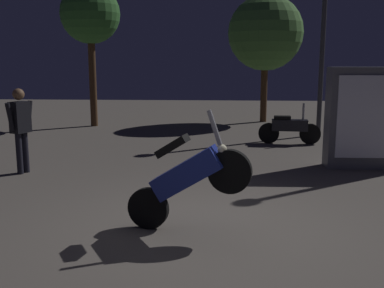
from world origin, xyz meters
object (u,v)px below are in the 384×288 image
person_rider_beside (20,123)px  kiosk_billboard (366,118)px  motorcycle_blue_foreground (187,178)px  motorcycle_black_parked_left (289,128)px  streetlamp_near (324,25)px

person_rider_beside → kiosk_billboard: 7.03m
motorcycle_blue_foreground → motorcycle_black_parked_left: bearing=83.7°
person_rider_beside → streetlamp_near: bearing=60.2°
motorcycle_black_parked_left → streetlamp_near: streetlamp_near is taller
motorcycle_blue_foreground → kiosk_billboard: 5.24m
motorcycle_black_parked_left → motorcycle_blue_foreground: bearing=-104.9°
streetlamp_near → kiosk_billboard: streetlamp_near is taller
person_rider_beside → motorcycle_blue_foreground: bearing=-17.1°
motorcycle_black_parked_left → person_rider_beside: 6.88m
motorcycle_blue_foreground → person_rider_beside: 4.63m
streetlamp_near → motorcycle_blue_foreground: bearing=-112.8°
streetlamp_near → kiosk_billboard: size_ratio=2.45×
motorcycle_blue_foreground → streetlamp_near: streetlamp_near is taller
motorcycle_blue_foreground → kiosk_billboard: size_ratio=0.78×
motorcycle_blue_foreground → person_rider_beside: (-3.51, 3.01, 0.27)m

